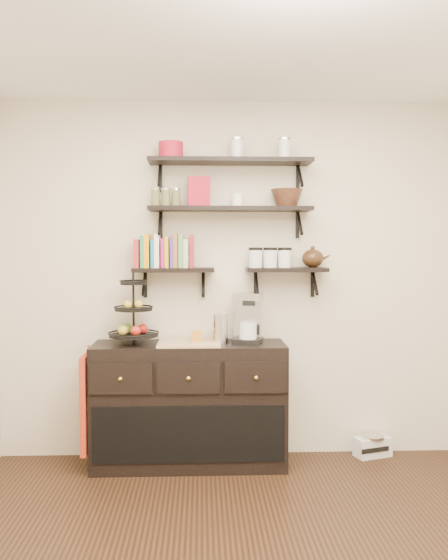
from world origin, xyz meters
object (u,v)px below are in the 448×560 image
at_px(radio, 373,446).
at_px(sideboard, 189,404).
at_px(fruit_stand, 134,319).
at_px(coffee_maker, 248,319).

bearing_deg(radio, sideboard, 166.96).
distance_m(sideboard, radio, 1.45).
xyz_separation_m(sideboard, radio, (1.40, 0.12, -0.37)).
distance_m(fruit_stand, coffee_maker, 0.83).
xyz_separation_m(fruit_stand, coffee_maker, (0.83, 0.02, -0.00)).
relative_size(fruit_stand, coffee_maker, 1.41).
bearing_deg(coffee_maker, fruit_stand, -162.57).
xyz_separation_m(sideboard, fruit_stand, (-0.40, 0.00, 0.63)).
relative_size(sideboard, coffee_maker, 3.77).
relative_size(coffee_maker, radio, 1.23).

